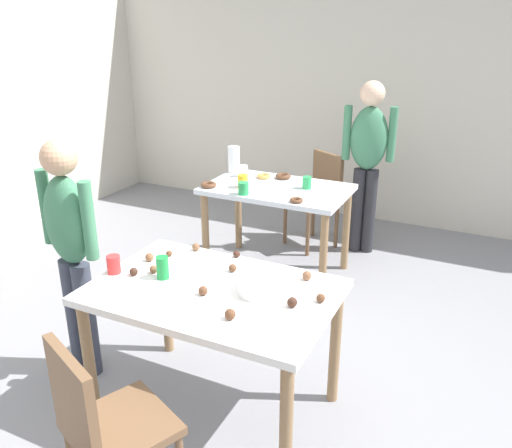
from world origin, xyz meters
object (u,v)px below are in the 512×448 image
at_px(dining_table_far, 277,200).
at_px(chair_near_table, 103,423).
at_px(soda_can, 163,267).
at_px(person_adult_far, 368,153).
at_px(person_girl_near, 70,242).
at_px(dining_table_near, 213,305).
at_px(chair_far_table, 318,194).
at_px(pitcher_far, 234,160).
at_px(mixing_bowl, 259,286).

bearing_deg(dining_table_far, chair_near_table, -82.81).
distance_m(dining_table_far, soda_can, 1.73).
height_order(dining_table_far, chair_near_table, chair_near_table).
relative_size(dining_table_far, person_adult_far, 0.74).
relative_size(dining_table_far, person_girl_near, 0.79).
xyz_separation_m(dining_table_near, chair_far_table, (-0.28, 2.41, -0.16)).
bearing_deg(soda_can, chair_far_table, 89.59).
bearing_deg(pitcher_far, chair_far_table, 37.17).
relative_size(chair_near_table, pitcher_far, 3.79).
bearing_deg(dining_table_near, dining_table_far, 102.85).
distance_m(person_girl_near, pitcher_far, 1.97).
height_order(dining_table_far, mixing_bowl, mixing_bowl).
relative_size(person_adult_far, soda_can, 12.60).
bearing_deg(chair_near_table, pitcher_far, 106.94).
relative_size(chair_near_table, person_adult_far, 0.57).
xyz_separation_m(chair_near_table, mixing_bowl, (0.30, 0.84, 0.29)).
distance_m(dining_table_near, pitcher_far, 2.15).
height_order(soda_can, pitcher_far, pitcher_far).
bearing_deg(person_girl_near, dining_table_far, 73.86).
xyz_separation_m(chair_near_table, person_girl_near, (-0.82, 0.74, 0.36)).
relative_size(dining_table_far, soda_can, 9.36).
bearing_deg(dining_table_far, mixing_bowl, -69.48).
bearing_deg(chair_far_table, mixing_bowl, -77.90).
xyz_separation_m(chair_far_table, soda_can, (-0.02, -2.42, 0.31)).
bearing_deg(dining_table_near, chair_far_table, 96.54).
height_order(dining_table_far, pitcher_far, pitcher_far).
xyz_separation_m(dining_table_near, soda_can, (-0.29, -0.01, 0.16)).
bearing_deg(chair_far_table, dining_table_far, -99.18).
distance_m(dining_table_far, person_girl_near, 1.83).
bearing_deg(person_adult_far, pitcher_far, -154.55).
xyz_separation_m(dining_table_near, person_adult_far, (0.15, 2.44, 0.27)).
bearing_deg(soda_can, dining_table_far, 93.20).
height_order(dining_table_near, mixing_bowl, mixing_bowl).
bearing_deg(chair_near_table, soda_can, 105.86).
xyz_separation_m(chair_near_table, soda_can, (-0.22, 0.77, 0.31)).
distance_m(dining_table_near, dining_table_far, 1.75).
relative_size(chair_far_table, mixing_bowl, 4.19).
distance_m(dining_table_far, person_adult_far, 0.95).
height_order(dining_table_far, soda_can, soda_can).
height_order(person_girl_near, mixing_bowl, person_girl_near).
height_order(dining_table_near, soda_can, soda_can).
distance_m(mixing_bowl, soda_can, 0.53).
bearing_deg(person_adult_far, mixing_bowl, -88.14).
bearing_deg(person_girl_near, soda_can, 2.43).
distance_m(dining_table_near, chair_far_table, 2.43).
bearing_deg(person_girl_near, mixing_bowl, 5.05).
distance_m(dining_table_near, soda_can, 0.33).
xyz_separation_m(dining_table_far, person_girl_near, (-0.51, -1.75, 0.22)).
bearing_deg(pitcher_far, person_adult_far, 25.45).
relative_size(chair_far_table, soda_can, 7.13).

